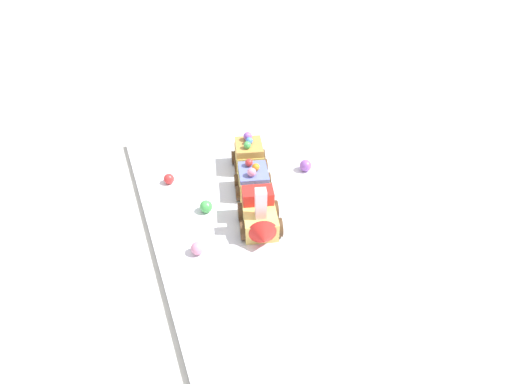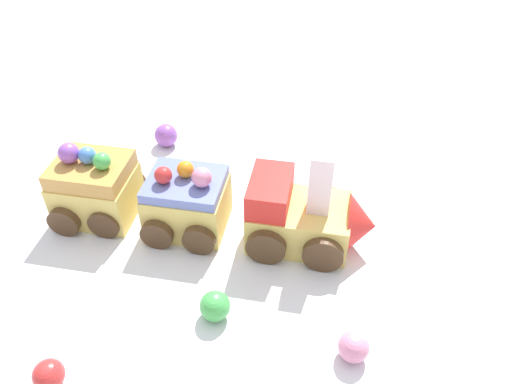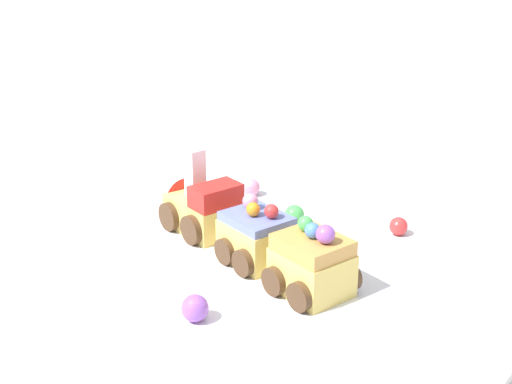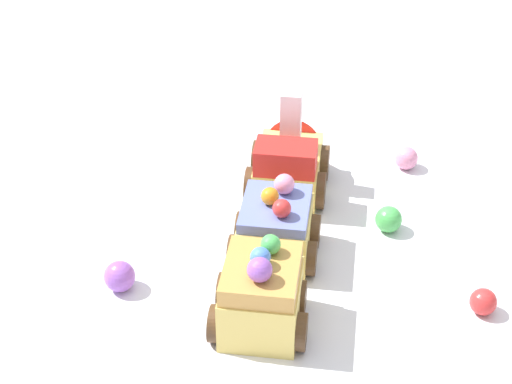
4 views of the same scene
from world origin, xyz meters
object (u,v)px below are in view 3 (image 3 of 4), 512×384
at_px(gumball_pink, 251,187).
at_px(gumball_red, 398,226).
at_px(gumball_green, 298,216).
at_px(cake_train_locomotive, 200,206).
at_px(gumball_purple, 195,308).
at_px(cake_car_caramel, 312,265).
at_px(cake_car_blueberry, 257,238).

xyz_separation_m(gumball_pink, gumball_red, (-0.21, -0.00, -0.00)).
height_order(gumball_green, gumball_red, gumball_green).
bearing_deg(gumball_pink, cake_train_locomotive, 97.02).
height_order(cake_train_locomotive, gumball_purple, cake_train_locomotive).
bearing_deg(cake_train_locomotive, cake_car_caramel, -179.98).
relative_size(cake_train_locomotive, gumball_purple, 4.67).
relative_size(cake_car_caramel, gumball_green, 3.70).
bearing_deg(gumball_purple, cake_car_blueberry, -78.00).
distance_m(gumball_red, gumball_purple, 0.28).
bearing_deg(gumball_purple, gumball_green, -79.18).
xyz_separation_m(cake_train_locomotive, gumball_pink, (0.01, -0.12, -0.02)).
xyz_separation_m(cake_train_locomotive, gumball_red, (-0.19, -0.12, -0.02)).
distance_m(gumball_pink, gumball_purple, 0.31).
height_order(cake_car_blueberry, cake_car_caramel, cake_car_caramel).
xyz_separation_m(cake_car_blueberry, gumball_green, (0.02, -0.10, -0.01)).
xyz_separation_m(cake_train_locomotive, gumball_green, (-0.09, -0.07, -0.02)).
height_order(cake_car_caramel, gumball_green, cake_car_caramel).
distance_m(cake_train_locomotive, gumball_pink, 0.12).
xyz_separation_m(cake_car_caramel, gumball_green, (0.10, -0.13, -0.02)).
bearing_deg(gumball_green, cake_train_locomotive, 41.04).
xyz_separation_m(gumball_pink, gumball_purple, (-0.14, 0.27, 0.00)).
bearing_deg(cake_train_locomotive, gumball_pink, -67.77).
bearing_deg(gumball_green, cake_car_blueberry, 99.32).
bearing_deg(cake_train_locomotive, gumball_purple, 144.95).
bearing_deg(gumball_red, gumball_pink, 0.93).
relative_size(cake_train_locomotive, gumball_red, 5.56).
relative_size(gumball_pink, gumball_red, 1.06).
relative_size(gumball_pink, gumball_green, 0.96).
height_order(gumball_green, gumball_purple, gumball_purple).
xyz_separation_m(cake_car_blueberry, gumball_pink, (0.12, -0.15, -0.02)).
height_order(cake_train_locomotive, gumball_green, cake_train_locomotive).
distance_m(cake_train_locomotive, cake_car_blueberry, 0.11).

